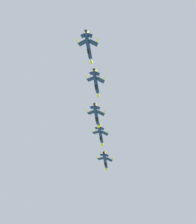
{
  "coord_description": "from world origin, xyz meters",
  "views": [
    {
      "loc": [
        -3.3,
        -6.97,
        1.8
      ],
      "look_at": [
        -22.64,
        81.58,
        117.63
      ],
      "focal_mm": 44.53,
      "sensor_mm": 36.0,
      "label": 1
    }
  ],
  "objects_px": {
    "fighter_jet_left_outer": "(96,83)",
    "fighter_jet_right_outer": "(89,47)",
    "fighter_jet_left_wing": "(101,135)",
    "fighter_jet_right_wing": "(96,116)",
    "fighter_jet_lead": "(105,161)"
  },
  "relations": [
    {
      "from": "fighter_jet_left_outer",
      "to": "fighter_jet_right_outer",
      "type": "relative_size",
      "value": 1.0
    },
    {
      "from": "fighter_jet_lead",
      "to": "fighter_jet_left_wing",
      "type": "relative_size",
      "value": 1.0
    },
    {
      "from": "fighter_jet_right_wing",
      "to": "fighter_jet_left_wing",
      "type": "bearing_deg",
      "value": 90.39
    },
    {
      "from": "fighter_jet_right_wing",
      "to": "fighter_jet_lead",
      "type": "bearing_deg",
      "value": 89.74
    },
    {
      "from": "fighter_jet_lead",
      "to": "fighter_jet_right_outer",
      "type": "height_order",
      "value": "fighter_jet_right_outer"
    },
    {
      "from": "fighter_jet_left_wing",
      "to": "fighter_jet_left_outer",
      "type": "distance_m",
      "value": 36.71
    },
    {
      "from": "fighter_jet_lead",
      "to": "fighter_jet_right_wing",
      "type": "relative_size",
      "value": 1.0
    },
    {
      "from": "fighter_jet_left_wing",
      "to": "fighter_jet_left_outer",
      "type": "bearing_deg",
      "value": -85.97
    },
    {
      "from": "fighter_jet_right_wing",
      "to": "fighter_jet_left_outer",
      "type": "relative_size",
      "value": 1.0
    },
    {
      "from": "fighter_jet_lead",
      "to": "fighter_jet_left_outer",
      "type": "relative_size",
      "value": 1.0
    },
    {
      "from": "fighter_jet_right_wing",
      "to": "fighter_jet_right_outer",
      "type": "bearing_deg",
      "value": -87.17
    },
    {
      "from": "fighter_jet_left_outer",
      "to": "fighter_jet_right_outer",
      "type": "bearing_deg",
      "value": -91.66
    },
    {
      "from": "fighter_jet_left_wing",
      "to": "fighter_jet_right_outer",
      "type": "distance_m",
      "value": 56.32
    },
    {
      "from": "fighter_jet_left_outer",
      "to": "fighter_jet_right_outer",
      "type": "height_order",
      "value": "fighter_jet_left_outer"
    },
    {
      "from": "fighter_jet_left_wing",
      "to": "fighter_jet_left_outer",
      "type": "height_order",
      "value": "fighter_jet_left_wing"
    }
  ]
}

